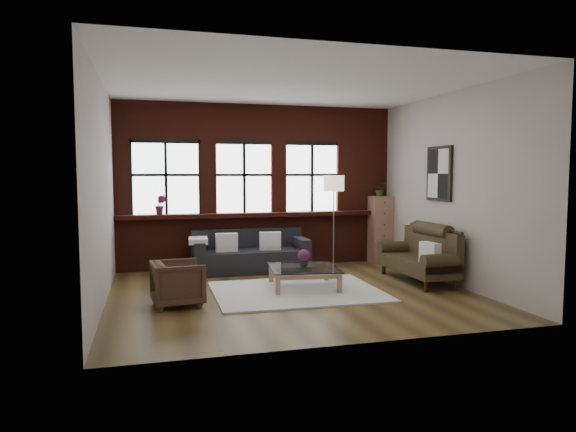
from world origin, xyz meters
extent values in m
plane|color=#503D1D|center=(0.00, 0.00, 0.00)|extent=(5.50, 5.50, 0.00)
plane|color=white|center=(0.00, 0.00, 3.20)|extent=(5.50, 5.50, 0.00)
plane|color=#B9B2AC|center=(0.00, 2.50, 1.60)|extent=(5.50, 0.00, 5.50)
plane|color=#B9B2AC|center=(0.00, -2.50, 1.60)|extent=(5.50, 0.00, 5.50)
plane|color=#B9B2AC|center=(-2.75, 0.00, 1.60)|extent=(0.00, 5.00, 5.00)
plane|color=#B9B2AC|center=(2.75, 0.00, 1.60)|extent=(0.00, 5.00, 5.00)
cube|color=#531D13|center=(0.00, 2.35, 1.04)|extent=(5.50, 0.30, 0.08)
cube|color=silver|center=(0.08, 0.01, 0.01)|extent=(2.59, 2.05, 0.03)
cube|color=white|center=(-0.75, 1.80, 0.58)|extent=(0.40, 0.14, 0.34)
cube|color=white|center=(0.07, 1.80, 0.58)|extent=(0.42, 0.19, 0.34)
cube|color=white|center=(2.22, -0.29, 0.58)|extent=(0.20, 0.40, 0.34)
imported|color=#452D22|center=(-1.75, -0.33, 0.32)|extent=(0.77, 0.75, 0.63)
imported|color=#B2B2B2|center=(0.26, 0.23, 0.42)|extent=(0.17, 0.17, 0.15)
sphere|color=#68234F|center=(0.26, 0.23, 0.54)|extent=(0.20, 0.20, 0.20)
cube|color=#9E7256|center=(2.53, 2.24, 0.69)|extent=(0.42, 0.42, 1.38)
imported|color=#2D5923|center=(2.53, 2.24, 1.53)|extent=(0.31, 0.29, 0.29)
imported|color=#68234F|center=(-1.91, 2.32, 1.27)|extent=(0.24, 0.21, 0.37)
camera|label=1|loc=(-2.11, -7.56, 1.85)|focal=32.00mm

